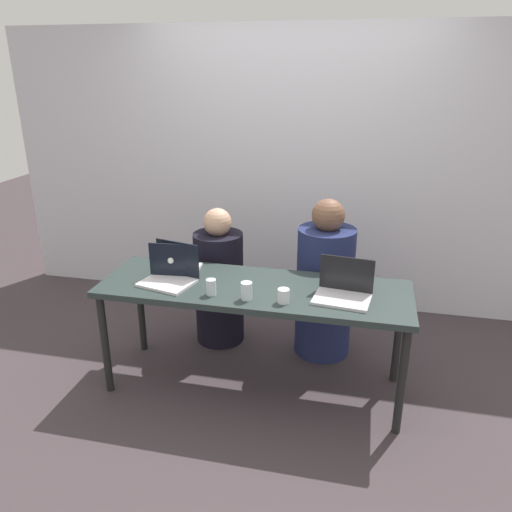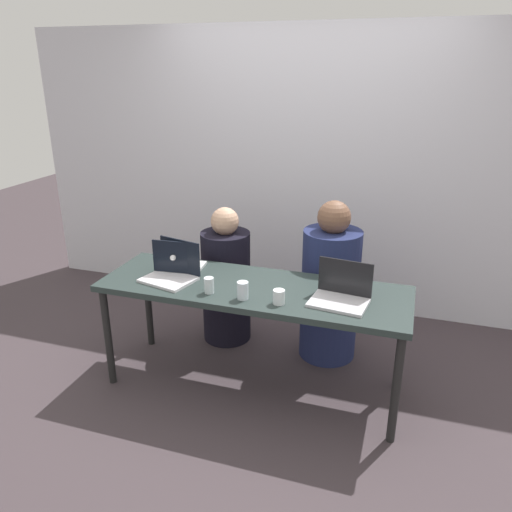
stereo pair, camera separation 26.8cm
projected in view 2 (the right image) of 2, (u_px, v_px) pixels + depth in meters
The scene contains 11 objects.
ground_plane at pixel (253, 384), 3.40m from camera, with size 12.00×12.00×0.00m, color #3E3438.
back_wall at pixel (305, 173), 4.24m from camera, with size 5.08×0.10×2.36m, color silver.
desk at pixel (253, 295), 3.16m from camera, with size 1.95×0.63×0.74m.
person_on_left at pixel (226, 282), 3.84m from camera, with size 0.44×0.44×1.07m.
person_on_right at pixel (330, 290), 3.59m from camera, with size 0.50×0.50×1.18m.
laptop_front_right at pixel (341, 294), 2.92m from camera, with size 0.35×0.29×0.23m.
laptop_back_left at pixel (179, 263), 3.36m from camera, with size 0.31×0.29×0.24m.
laptop_front_left at pixel (173, 271), 3.23m from camera, with size 0.37×0.32×0.24m.
water_glass_center at pixel (242, 291), 2.95m from camera, with size 0.07×0.07×0.11m.
water_glass_right at pixel (279, 298), 2.90m from camera, with size 0.07×0.07×0.09m.
water_glass_left at pixel (209, 286), 3.03m from camera, with size 0.06×0.06×0.10m.
Camera 2 is at (0.91, -2.71, 2.04)m, focal length 35.00 mm.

